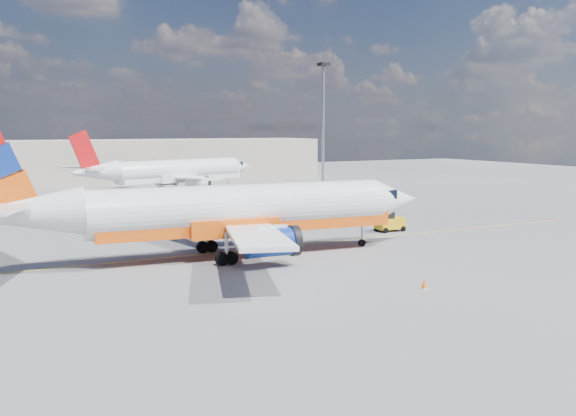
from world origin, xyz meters
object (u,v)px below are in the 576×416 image
second_jet (173,172)px  traffic_cone (424,284)px  gse_tug (389,222)px  main_jet (228,211)px

second_jet → traffic_cone: bearing=-109.6°
gse_tug → traffic_cone: size_ratio=4.46×
main_jet → second_jet: main_jet is taller
second_jet → gse_tug: bearing=-97.0°
gse_tug → traffic_cone: 23.01m
second_jet → traffic_cone: (-4.68, -66.98, -3.03)m
main_jet → traffic_cone: main_jet is taller
main_jet → second_jet: size_ratio=1.11×
gse_tug → second_jet: bearing=98.4°
main_jet → gse_tug: 19.85m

